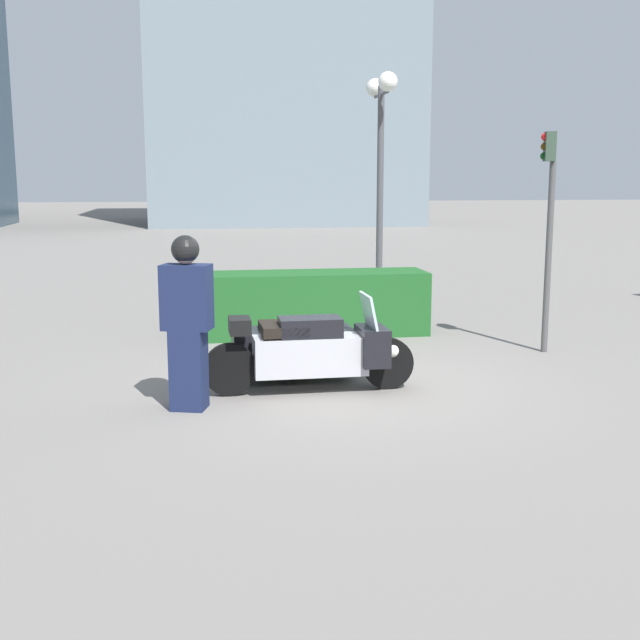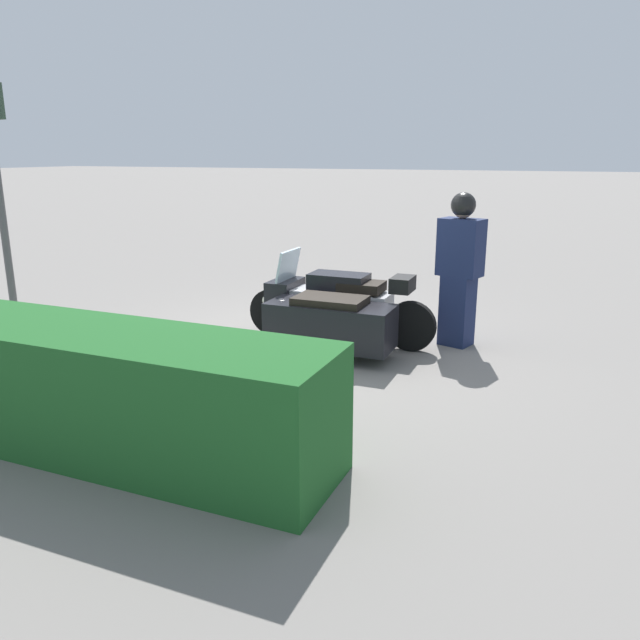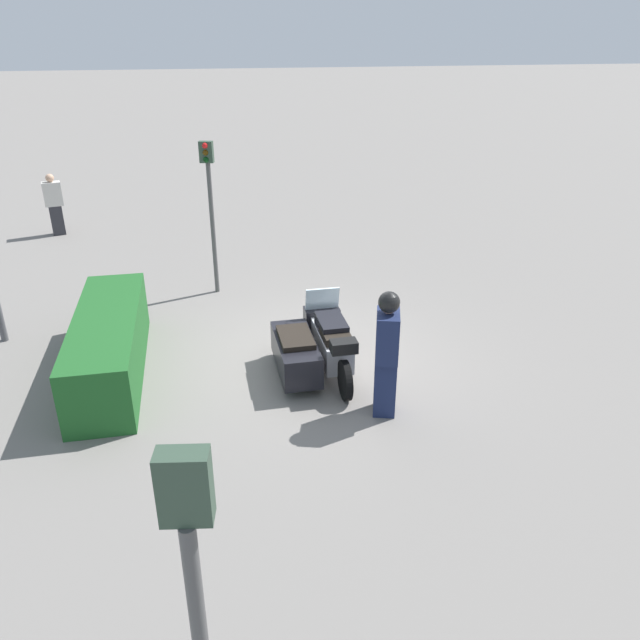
{
  "view_description": "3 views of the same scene",
  "coord_description": "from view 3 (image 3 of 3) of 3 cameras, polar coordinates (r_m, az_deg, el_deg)",
  "views": [
    {
      "loc": [
        -1.68,
        -9.27,
        2.46
      ],
      "look_at": [
        -0.07,
        0.81,
        0.66
      ],
      "focal_mm": 45.0,
      "sensor_mm": 36.0,
      "label": 1
    },
    {
      "loc": [
        -3.09,
        6.82,
        2.34
      ],
      "look_at": [
        -0.57,
        0.82,
        0.58
      ],
      "focal_mm": 35.0,
      "sensor_mm": 36.0,
      "label": 2
    },
    {
      "loc": [
        -9.05,
        1.64,
        5.07
      ],
      "look_at": [
        -0.35,
        -0.09,
        0.88
      ],
      "focal_mm": 35.0,
      "sensor_mm": 36.0,
      "label": 3
    }
  ],
  "objects": [
    {
      "name": "officer_rider",
      "position": [
        8.7,
        6.11,
        -2.84
      ],
      "size": [
        0.58,
        0.44,
        1.88
      ],
      "rotation": [
        0.0,
        0.0,
        1.28
      ],
      "color": "#192347",
      "rests_on": "ground"
    },
    {
      "name": "police_motorcycle",
      "position": [
        10.0,
        -0.78,
        -2.2
      ],
      "size": [
        2.47,
        1.19,
        1.14
      ],
      "rotation": [
        0.0,
        0.0,
        0.01
      ],
      "color": "black",
      "rests_on": "ground"
    },
    {
      "name": "traffic_light_far",
      "position": [
        3.79,
        -10.94,
        -25.58
      ],
      "size": [
        0.22,
        0.28,
        3.27
      ],
      "rotation": [
        0.0,
        0.0,
        -0.16
      ],
      "color": "#4C4C4C",
      "rests_on": "ground"
    },
    {
      "name": "pedestrian_bystander",
      "position": [
        18.13,
        -23.11,
        9.69
      ],
      "size": [
        0.37,
        0.5,
        1.61
      ],
      "rotation": [
        0.0,
        0.0,
        0.21
      ],
      "color": "#2D2D33",
      "rests_on": "ground"
    },
    {
      "name": "traffic_light_near",
      "position": [
        12.68,
        -10.04,
        11.18
      ],
      "size": [
        0.22,
        0.29,
        3.1
      ],
      "rotation": [
        0.0,
        0.0,
        2.87
      ],
      "color": "#4C4C4C",
      "rests_on": "ground"
    },
    {
      "name": "hedge_bush_curbside",
      "position": [
        10.42,
        -18.72,
        -2.17
      ],
      "size": [
        3.64,
        0.97,
        1.0
      ],
      "primitive_type": "cube",
      "color": "#1E5623",
      "rests_on": "ground"
    },
    {
      "name": "ground_plane",
      "position": [
        10.51,
        -0.86,
        -3.58
      ],
      "size": [
        160.0,
        160.0,
        0.0
      ],
      "primitive_type": "plane",
      "color": "slate"
    }
  ]
}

